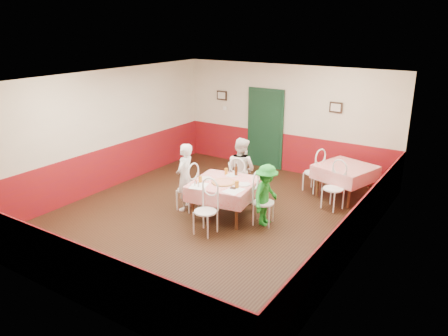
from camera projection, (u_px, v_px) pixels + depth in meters
The scene contains 39 objects.
floor at pixel (211, 215), 9.06m from camera, with size 7.00×7.00×0.00m, color black.
ceiling at pixel (210, 79), 8.17m from camera, with size 7.00×7.00×0.00m, color white.
back_wall at pixel (287, 119), 11.40m from camera, with size 6.00×0.10×2.80m, color beige.
front_wall at pixel (62, 212), 5.83m from camera, with size 6.00×0.10×2.80m, color beige.
left_wall at pixel (105, 131), 10.16m from camera, with size 0.10×7.00×2.80m, color beige.
right_wall at pixel (363, 179), 7.07m from camera, with size 0.10×7.00×2.80m, color beige.
wainscot_back at pixel (285, 152), 11.67m from camera, with size 6.00×0.03×1.00m, color maroon.
wainscot_front at pixel (71, 271), 6.13m from camera, with size 6.00×0.03×1.00m, color maroon.
wainscot_left at pixel (109, 168), 10.44m from camera, with size 0.03×7.00×1.00m, color maroon.
wainscot_right at pixel (357, 229), 7.36m from camera, with size 0.03×7.00×1.00m, color maroon.
door at pixel (265, 130), 11.78m from camera, with size 0.96×0.06×2.10m, color black.
picture_left at pixel (222, 95), 12.24m from camera, with size 0.32×0.03×0.26m, color black.
picture_right at pixel (336, 107), 10.54m from camera, with size 0.32×0.03×0.26m, color black.
thermostat at pixel (225, 108), 12.31m from camera, with size 0.10×0.03×0.10m, color white.
main_table at pixel (224, 199), 8.91m from camera, with size 1.22×1.22×0.77m, color red.
second_table at pixel (344, 182), 9.88m from camera, with size 1.12×1.12×0.77m, color red.
chair_left at pixel (187, 190), 9.22m from camera, with size 0.42×0.42×0.90m, color white, non-canonical shape.
chair_right at pixel (263, 203), 8.56m from camera, with size 0.42×0.42×0.90m, color white, non-canonical shape.
chair_far at pixel (240, 183), 9.62m from camera, with size 0.42×0.42×0.90m, color white, non-canonical shape.
chair_near at pixel (205, 212), 8.15m from camera, with size 0.42×0.42×0.90m, color white, non-canonical shape.
chair_second_a at pixel (313, 173), 10.24m from camera, with size 0.42×0.42×0.90m, color white, non-canonical shape.
chair_second_b at pixel (333, 189), 9.26m from camera, with size 0.42×0.42×0.90m, color white, non-canonical shape.
pizza at pixel (224, 182), 8.71m from camera, with size 0.46×0.46×0.03m, color #B74723.
plate_left at pixel (206, 178), 8.94m from camera, with size 0.25×0.25×0.01m, color white.
plate_right at pixel (244, 184), 8.62m from camera, with size 0.25×0.25×0.01m, color white.
plate_far at pixel (232, 175), 9.14m from camera, with size 0.25×0.25×0.01m, color white.
glass_a at pixel (200, 179), 8.73m from camera, with size 0.07×0.07×0.13m, color #BF7219.
glass_b at pixel (237, 185), 8.43m from camera, with size 0.08×0.08×0.14m, color #BF7219.
glass_c at pixel (226, 171), 9.18m from camera, with size 0.07×0.07×0.13m, color #BF7219.
beer_bottle at pixel (236, 170), 9.08m from camera, with size 0.07×0.07×0.24m, color #381C0A.
shaker_a at pixel (195, 184), 8.56m from camera, with size 0.04×0.04×0.09m, color silver.
shaker_b at pixel (198, 185), 8.50m from camera, with size 0.04×0.04×0.09m, color silver.
shaker_c at pixel (196, 182), 8.66m from camera, with size 0.04×0.04×0.09m, color #B23319.
menu_left at pixel (199, 186), 8.56m from camera, with size 0.30×0.40×0.00m, color white.
menu_right at pixel (234, 190), 8.33m from camera, with size 0.30×0.40×0.00m, color white.
wallet at pixel (233, 188), 8.42m from camera, with size 0.11×0.09×0.02m, color black.
diner_left at pixel (185, 177), 9.15m from camera, with size 0.53×0.35×1.45m, color gray.
diner_far at pixel (241, 170), 9.58m from camera, with size 0.71×0.55×1.45m, color gray.
diner_right at pixel (266, 195), 8.48m from camera, with size 0.80×0.46×1.24m, color gray.
Camera 1 is at (4.73, -6.79, 3.83)m, focal length 35.00 mm.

